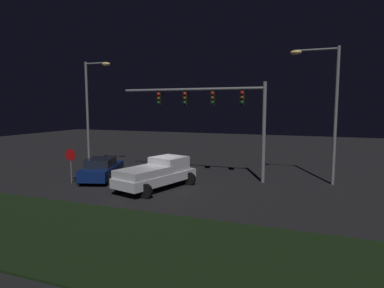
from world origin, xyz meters
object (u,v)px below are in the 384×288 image
object	(u,v)px
traffic_signal_gantry	(214,105)
car_sedan	(102,169)
street_lamp_left	(92,102)
pickup_truck	(158,172)
street_lamp_right	(326,99)
stop_sign	(71,159)

from	to	relation	value
traffic_signal_gantry	car_sedan	bearing A→B (deg)	-155.31
street_lamp_left	pickup_truck	bearing A→B (deg)	-28.63
traffic_signal_gantry	street_lamp_right	xyz separation A→B (m)	(7.03, 1.00, 0.38)
car_sedan	stop_sign	distance (m)	2.13
car_sedan	street_lamp_right	bearing A→B (deg)	-91.27
car_sedan	traffic_signal_gantry	size ratio (longest dim) A/B	0.46
pickup_truck	traffic_signal_gantry	bearing A→B (deg)	-15.36
pickup_truck	car_sedan	distance (m)	4.61
car_sedan	traffic_signal_gantry	world-z (taller)	traffic_signal_gantry
street_lamp_left	street_lamp_right	distance (m)	17.47
street_lamp_right	street_lamp_left	bearing A→B (deg)	-178.75
pickup_truck	traffic_signal_gantry	xyz separation A→B (m)	(2.33, 3.81, 4.03)
car_sedan	traffic_signal_gantry	xyz separation A→B (m)	(6.88, 3.16, 4.29)
pickup_truck	car_sedan	world-z (taller)	pickup_truck
pickup_truck	stop_sign	xyz separation A→B (m)	(-5.82, -0.85, 0.56)
traffic_signal_gantry	stop_sign	size ratio (longest dim) A/B	4.63
car_sedan	stop_sign	xyz separation A→B (m)	(-1.27, -1.50, 0.82)
stop_sign	street_lamp_left	bearing A→B (deg)	113.43
car_sedan	street_lamp_left	bearing A→B (deg)	25.28
street_lamp_left	car_sedan	bearing A→B (deg)	-46.78
traffic_signal_gantry	street_lamp_right	world-z (taller)	street_lamp_right
street_lamp_left	street_lamp_right	xyz separation A→B (m)	(17.46, 0.38, 0.13)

